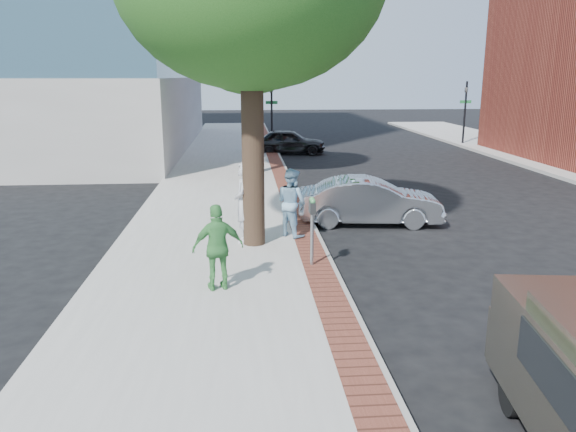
{
  "coord_description": "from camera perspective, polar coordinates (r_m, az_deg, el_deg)",
  "views": [
    {
      "loc": [
        -0.84,
        -11.13,
        4.08
      ],
      "look_at": [
        0.09,
        0.37,
        1.2
      ],
      "focal_mm": 35.0,
      "sensor_mm": 36.0,
      "label": 1
    }
  ],
  "objects": [
    {
      "name": "brick_strip",
      "position": [
        19.59,
        -0.05,
        2.45
      ],
      "size": [
        0.6,
        60.0,
        0.01
      ],
      "primitive_type": "cube",
      "color": "brown",
      "rests_on": "sidewalk"
    },
    {
      "name": "tree_far",
      "position": [
        23.16,
        -3.98,
        17.0
      ],
      "size": [
        4.8,
        4.8,
        7.14
      ],
      "color": "black",
      "rests_on": "sidewalk"
    },
    {
      "name": "bg_car",
      "position": [
        30.43,
        0.1,
        7.57
      ],
      "size": [
        4.05,
        1.98,
        1.33
      ],
      "primitive_type": "imported",
      "rotation": [
        0.0,
        0.0,
        1.46
      ],
      "color": "black",
      "rests_on": "ground"
    },
    {
      "name": "signal_near",
      "position": [
        33.22,
        -1.67,
        10.85
      ],
      "size": [
        0.7,
        0.15,
        3.8
      ],
      "color": "black",
      "rests_on": "ground"
    },
    {
      "name": "sidewalk",
      "position": [
        19.55,
        -6.49,
        2.1
      ],
      "size": [
        5.0,
        60.0,
        0.15
      ],
      "primitive_type": "cube",
      "color": "#9E9991",
      "rests_on": "ground"
    },
    {
      "name": "sedan_silver",
      "position": [
        15.97,
        8.32,
        1.49
      ],
      "size": [
        4.12,
        1.81,
        1.32
      ],
      "primitive_type": "imported",
      "rotation": [
        0.0,
        0.0,
        1.46
      ],
      "color": "silver",
      "rests_on": "ground"
    },
    {
      "name": "person_gray",
      "position": [
        13.54,
        -4.52,
        1.36
      ],
      "size": [
        0.57,
        0.77,
        1.95
      ],
      "primitive_type": "imported",
      "rotation": [
        0.0,
        0.0,
        -1.72
      ],
      "color": "#B2B3B7",
      "rests_on": "sidewalk"
    },
    {
      "name": "person_green",
      "position": [
        10.57,
        -7.12,
        -3.19
      ],
      "size": [
        1.03,
        0.61,
        1.65
      ],
      "primitive_type": "imported",
      "rotation": [
        0.0,
        0.0,
        3.37
      ],
      "color": "#449648",
      "rests_on": "sidewalk"
    },
    {
      "name": "ground",
      "position": [
        11.88,
        -0.31,
        -6.07
      ],
      "size": [
        120.0,
        120.0,
        0.0
      ],
      "primitive_type": "plane",
      "color": "black",
      "rests_on": "ground"
    },
    {
      "name": "person_officer",
      "position": [
        14.05,
        0.35,
        1.39
      ],
      "size": [
        1.04,
        1.06,
        1.72
      ],
      "primitive_type": "imported",
      "rotation": [
        0.0,
        0.0,
        2.27
      ],
      "color": "#88B6D2",
      "rests_on": "sidewalk"
    },
    {
      "name": "curb",
      "position": [
        19.64,
        0.97,
        2.24
      ],
      "size": [
        0.1,
        60.0,
        0.15
      ],
      "primitive_type": "cube",
      "color": "gray",
      "rests_on": "ground"
    },
    {
      "name": "signal_far",
      "position": [
        35.76,
        17.56,
        10.45
      ],
      "size": [
        0.7,
        0.15,
        3.8
      ],
      "color": "black",
      "rests_on": "ground"
    },
    {
      "name": "office_base",
      "position": [
        35.35,
        -25.12,
        9.34
      ],
      "size": [
        18.2,
        22.2,
        4.0
      ],
      "primitive_type": "cube",
      "color": "gray",
      "rests_on": "ground"
    },
    {
      "name": "parking_meter",
      "position": [
        11.77,
        2.48,
        -0.14
      ],
      "size": [
        0.12,
        0.32,
        1.47
      ],
      "color": "gray",
      "rests_on": "sidewalk"
    }
  ]
}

